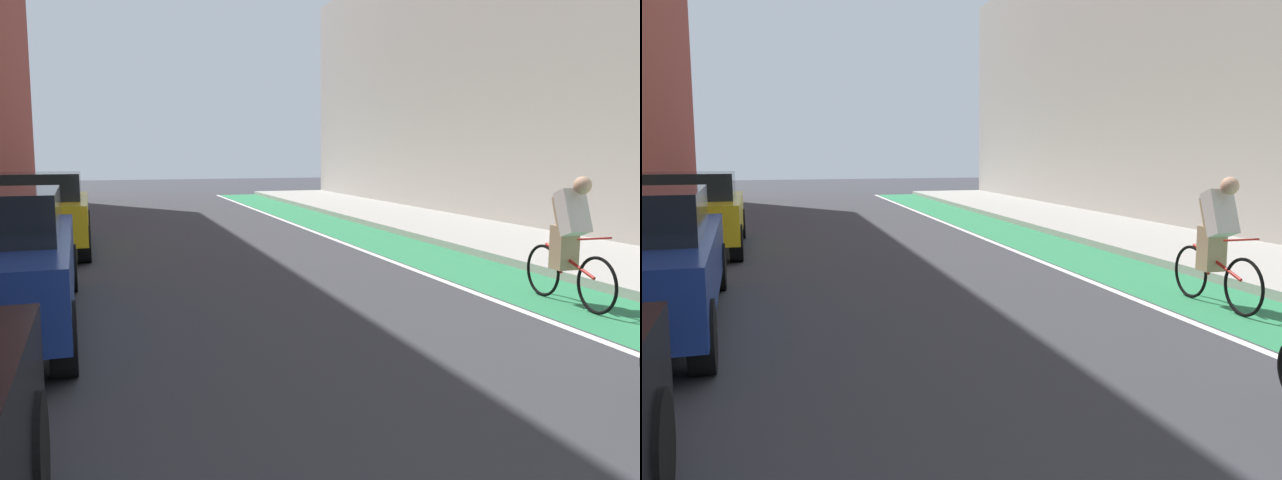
% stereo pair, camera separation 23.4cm
% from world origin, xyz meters
% --- Properties ---
extents(ground_plane, '(72.47, 72.47, 0.00)m').
position_xyz_m(ground_plane, '(0.00, 12.47, 0.00)').
color(ground_plane, '#38383D').
extents(bike_lane_paint, '(1.60, 32.94, 0.00)m').
position_xyz_m(bike_lane_paint, '(3.62, 14.47, 0.00)').
color(bike_lane_paint, '#2D8451').
rests_on(bike_lane_paint, ground).
extents(lane_divider_stripe, '(0.12, 32.94, 0.00)m').
position_xyz_m(lane_divider_stripe, '(2.72, 14.47, 0.00)').
color(lane_divider_stripe, white).
rests_on(lane_divider_stripe, ground).
extents(sidewalk_right, '(3.18, 32.94, 0.14)m').
position_xyz_m(sidewalk_right, '(6.00, 14.47, 0.07)').
color(sidewalk_right, '#A8A59E').
rests_on(sidewalk_right, ground).
extents(building_facade_right, '(2.40, 28.94, 8.38)m').
position_xyz_m(building_facade_right, '(8.79, 16.47, 4.19)').
color(building_facade_right, '#B2ADA3').
rests_on(building_facade_right, ground).
extents(parked_sedan_yellow_cab, '(2.09, 4.40, 1.53)m').
position_xyz_m(parked_sedan_yellow_cab, '(-3.37, 15.20, 0.79)').
color(parked_sedan_yellow_cab, yellow).
rests_on(parked_sedan_yellow_cab, ground).
extents(cyclist_mid, '(0.48, 1.75, 1.63)m').
position_xyz_m(cyclist_mid, '(3.46, 8.39, 0.85)').
color(cyclist_mid, black).
rests_on(cyclist_mid, ground).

